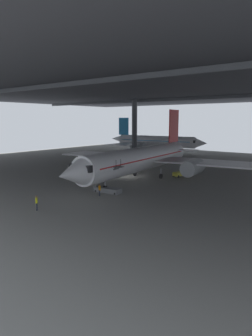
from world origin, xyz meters
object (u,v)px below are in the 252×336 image
crew_worker_near_nose (37,202)px  baggage_tug (179,174)px  boarding_stairs (108,187)px  crew_worker_by_stairs (100,189)px  airplane_distant (154,141)px  airplane_main (141,159)px

crew_worker_near_nose → baggage_tug: (2.84, 28.94, -0.48)m
boarding_stairs → crew_worker_by_stairs: boarding_stairs is taller
crew_worker_by_stairs → airplane_distant: airplane_distant is taller
boarding_stairs → baggage_tug: size_ratio=2.02×
airplane_main → baggage_tug: 8.05m
crew_worker_near_nose → baggage_tug: bearing=84.4°
airplane_main → baggage_tug: bearing=57.3°
boarding_stairs → baggage_tug: boarding_stairs is taller
crew_worker_near_nose → crew_worker_by_stairs: crew_worker_near_nose is taller
airplane_main → baggage_tug: size_ratio=16.72×
crew_worker_near_nose → airplane_distant: airplane_distant is taller
airplane_main → crew_worker_near_nose: (1.17, -22.69, -2.61)m
crew_worker_by_stairs → baggage_tug: 19.61m
airplane_distant → airplane_main: bearing=-60.2°
crew_worker_near_nose → boarding_stairs: bearing=86.9°
airplane_main → crew_worker_near_nose: bearing=-87.0°
airplane_main → crew_worker_by_stairs: bearing=-80.3°
boarding_stairs → baggage_tug: (2.20, 17.19, -0.22)m
boarding_stairs → crew_worker_by_stairs: bearing=-78.8°
airplane_main → crew_worker_by_stairs: 13.73m
airplane_main → boarding_stairs: size_ratio=8.27×
crew_worker_by_stairs → baggage_tug: (1.74, 19.52, -0.42)m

